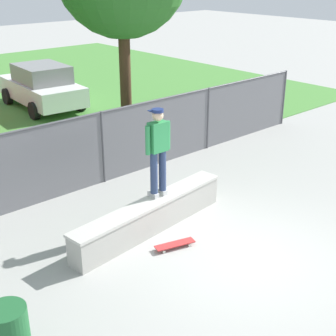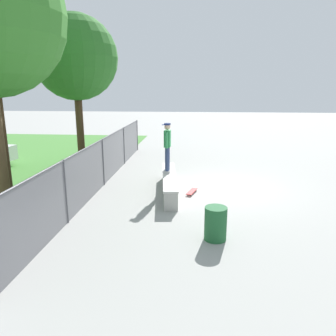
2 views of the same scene
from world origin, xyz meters
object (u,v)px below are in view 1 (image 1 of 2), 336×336
object	(u,v)px
skateboarder	(158,149)
car_white	(42,86)
concrete_ledge	(151,216)
skateboard	(175,244)
trash_bin	(9,335)

from	to	relation	value
skateboarder	car_white	bearing A→B (deg)	75.17
concrete_ledge	skateboard	bearing A→B (deg)	-95.79
skateboarder	car_white	world-z (taller)	skateboarder
skateboarder	skateboard	distance (m)	1.90
concrete_ledge	skateboard	distance (m)	0.87
concrete_ledge	car_white	world-z (taller)	car_white
car_white	trash_bin	size ratio (longest dim) A/B	5.04
car_white	trash_bin	world-z (taller)	car_white
skateboard	car_white	size ratio (longest dim) A/B	0.19
trash_bin	skateboarder	bearing A→B (deg)	21.47
concrete_ledge	skateboarder	world-z (taller)	skateboarder
skateboarder	car_white	size ratio (longest dim) A/B	0.43
skateboard	skateboarder	bearing A→B (deg)	67.75
trash_bin	car_white	bearing A→B (deg)	59.97
concrete_ledge	car_white	size ratio (longest dim) A/B	0.91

